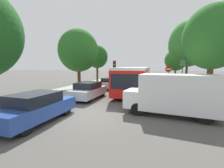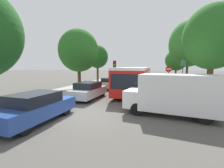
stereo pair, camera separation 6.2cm
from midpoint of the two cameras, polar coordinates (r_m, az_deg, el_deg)
name	(u,v)px [view 2 (the right image)]	position (r m, az deg, el deg)	size (l,w,h in m)	color
ground_plane	(83,115)	(8.82, -10.96, -11.57)	(200.00, 200.00, 0.00)	#4F4C47
kerb_strip_left	(102,81)	(27.90, -3.96, 1.13)	(3.20, 47.23, 0.14)	#9E998E
articulated_bus	(138,76)	(19.88, 9.95, 3.05)	(2.93, 17.88, 2.65)	red
city_bus_rear	(136,71)	(45.03, 9.25, 4.86)	(3.15, 11.45, 2.44)	red
queued_car_blue	(36,107)	(8.38, -26.80, -7.87)	(1.96, 4.28, 1.46)	#284799
queued_car_silver	(89,90)	(12.93, -8.76, -2.40)	(1.92, 4.19, 1.43)	#B7BABF
queued_car_tan	(110,83)	(18.76, -0.77, 0.35)	(1.81, 3.95, 1.35)	tan
queued_car_red	(119,79)	(24.63, 2.73, 1.98)	(1.97, 4.29, 1.47)	#B21E19
queued_car_black	(128,77)	(30.50, 6.11, 2.78)	(1.88, 4.10, 1.40)	black
white_van	(174,94)	(9.06, 22.67, -3.39)	(5.20, 2.55, 2.31)	white
traffic_light	(115,69)	(16.87, 1.09, 5.82)	(0.35, 0.38, 3.40)	#56595E
no_entry_sign	(168,74)	(18.10, 20.80, 3.48)	(0.70, 0.08, 2.82)	#56595E
direction_sign_post	(183,68)	(18.52, 25.45, 5.43)	(0.34, 1.38, 3.60)	#56595E
tree_left_mid	(79,51)	(18.54, -12.50, 12.28)	(4.67, 4.67, 7.12)	#51381E
tree_left_far	(97,57)	(25.63, -5.49, 10.24)	(3.53, 3.53, 6.29)	#51381E
tree_right_near	(213,38)	(11.82, 34.10, 14.45)	(3.60, 3.60, 6.63)	#51381E
tree_right_mid	(189,45)	(21.61, 27.24, 13.04)	(4.70, 4.70, 8.42)	#51381E
tree_right_far	(176,60)	(31.70, 23.35, 8.40)	(4.14, 4.14, 6.08)	#51381E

